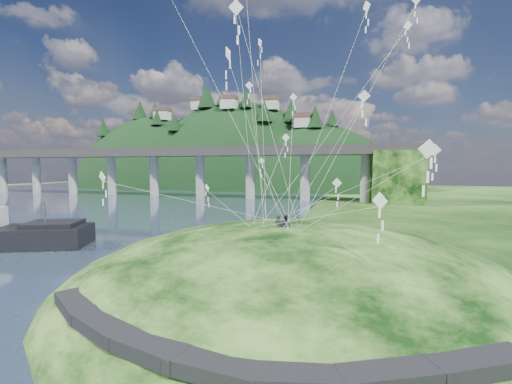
# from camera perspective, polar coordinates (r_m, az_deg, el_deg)

# --- Properties ---
(ground) EXTENTS (320.00, 320.00, 0.00)m
(ground) POSITION_cam_1_polar(r_m,az_deg,el_deg) (26.79, -12.39, -15.87)
(ground) COLOR black
(ground) RESTS_ON ground
(grass_hill) EXTENTS (36.00, 32.00, 13.00)m
(grass_hill) POSITION_cam_1_polar(r_m,az_deg,el_deg) (26.61, 6.20, -19.42)
(grass_hill) COLOR black
(grass_hill) RESTS_ON ground
(footpath) EXTENTS (22.29, 5.84, 0.83)m
(footpath) POSITION_cam_1_polar(r_m,az_deg,el_deg) (14.94, -4.71, -24.10)
(footpath) COLOR black
(footpath) RESTS_ON ground
(bridge) EXTENTS (160.00, 11.00, 15.00)m
(bridge) POSITION_cam_1_polar(r_m,az_deg,el_deg) (99.87, -6.43, 4.55)
(bridge) COLOR #2D2B2B
(bridge) RESTS_ON ground
(far_ridge) EXTENTS (153.00, 70.00, 94.50)m
(far_ridge) POSITION_cam_1_polar(r_m,az_deg,el_deg) (155.49, -4.75, -1.87)
(far_ridge) COLOR black
(far_ridge) RESTS_ON ground
(wooden_dock) EXTENTS (15.38, 4.50, 1.09)m
(wooden_dock) POSITION_cam_1_polar(r_m,az_deg,el_deg) (30.77, -12.78, -12.27)
(wooden_dock) COLOR #3C2B18
(wooden_dock) RESTS_ON ground
(kite_flyers) EXTENTS (1.31, 0.96, 1.73)m
(kite_flyers) POSITION_cam_1_polar(r_m,az_deg,el_deg) (24.09, 4.57, -3.73)
(kite_flyers) COLOR #22242E
(kite_flyers) RESTS_ON ground
(kite_swarm) EXTENTS (20.26, 16.36, 21.52)m
(kite_swarm) POSITION_cam_1_polar(r_m,az_deg,el_deg) (25.40, 7.21, 16.82)
(kite_swarm) COLOR white
(kite_swarm) RESTS_ON ground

